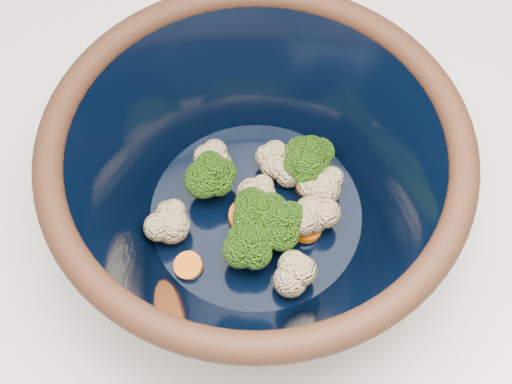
{
  "coord_description": "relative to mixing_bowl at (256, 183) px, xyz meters",
  "views": [
    {
      "loc": [
        -0.04,
        -0.28,
        1.5
      ],
      "look_at": [
        0.11,
        -0.01,
        0.97
      ],
      "focal_mm": 50.0,
      "sensor_mm": 36.0,
      "label": 1
    }
  ],
  "objects": [
    {
      "name": "mixing_bowl",
      "position": [
        0.0,
        0.0,
        0.0
      ],
      "size": [
        0.4,
        0.4,
        0.15
      ],
      "rotation": [
        0.0,
        0.0,
        0.23
      ],
      "color": "black",
      "rests_on": "counter"
    },
    {
      "name": "vegetable_pile",
      "position": [
        0.01,
        -0.0,
        -0.02
      ],
      "size": [
        0.18,
        0.16,
        0.05
      ],
      "color": "#608442",
      "rests_on": "mixing_bowl"
    }
  ]
}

